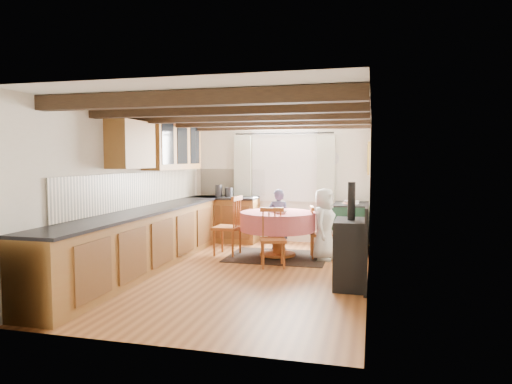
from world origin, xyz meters
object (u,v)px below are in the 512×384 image
(chair_right, at_px, (321,232))
(cup, at_px, (281,210))
(chair_left, at_px, (227,225))
(aga_range, at_px, (351,226))
(cast_iron_stove, at_px, (351,235))
(chair_near, at_px, (273,238))
(child_far, at_px, (278,219))
(child_right, at_px, (324,224))
(dining_table, at_px, (278,234))

(chair_right, relative_size, cup, 9.15)
(chair_left, bearing_deg, aga_range, 118.85)
(chair_left, relative_size, cast_iron_stove, 0.75)
(chair_near, relative_size, child_far, 0.81)
(child_right, xyz_separation_m, cup, (-0.73, -0.06, 0.22))
(chair_left, bearing_deg, chair_right, 99.54)
(chair_near, distance_m, cast_iron_stove, 1.52)
(chair_left, height_order, child_right, child_right)
(dining_table, distance_m, child_right, 0.82)
(chair_left, bearing_deg, dining_table, 97.97)
(chair_right, bearing_deg, cup, 93.90)
(chair_left, xyz_separation_m, chair_right, (1.62, 0.15, -0.08))
(cast_iron_stove, bearing_deg, chair_right, 108.79)
(child_far, bearing_deg, cup, 99.49)
(cast_iron_stove, relative_size, cup, 14.28)
(dining_table, bearing_deg, chair_right, 7.13)
(chair_left, relative_size, cup, 10.77)
(aga_range, distance_m, cast_iron_stove, 2.51)
(cup, bearing_deg, chair_left, 177.38)
(dining_table, height_order, chair_left, chair_left)
(chair_near, bearing_deg, chair_right, 34.30)
(chair_left, distance_m, cast_iron_stove, 2.69)
(cup, bearing_deg, cast_iron_stove, -50.49)
(dining_table, relative_size, cast_iron_stove, 0.93)
(child_far, distance_m, cup, 0.81)
(chair_right, xyz_separation_m, cup, (-0.66, -0.19, 0.38))
(chair_right, height_order, child_far, child_far)
(chair_right, distance_m, child_right, 0.22)
(cast_iron_stove, bearing_deg, dining_table, 129.20)
(chair_near, relative_size, aga_range, 0.95)
(chair_left, relative_size, aga_range, 1.08)
(chair_left, distance_m, cup, 1.01)
(chair_left, height_order, aga_range, chair_left)
(dining_table, xyz_separation_m, child_right, (0.80, -0.04, 0.21))
(chair_near, distance_m, cup, 0.74)
(cast_iron_stove, xyz_separation_m, cup, (-1.24, 1.50, 0.13))
(chair_near, xyz_separation_m, chair_left, (-0.97, 0.69, 0.06))
(chair_near, xyz_separation_m, child_far, (-0.19, 1.39, 0.11))
(dining_table, xyz_separation_m, chair_left, (-0.89, -0.06, 0.13))
(child_far, xyz_separation_m, child_right, (0.91, -0.69, 0.03))
(cast_iron_stove, bearing_deg, aga_range, 92.52)
(aga_range, xyz_separation_m, cast_iron_stove, (0.11, -2.50, 0.25))
(child_far, bearing_deg, chair_right, 142.24)
(chair_near, height_order, cast_iron_stove, cast_iron_stove)
(chair_near, height_order, child_far, child_far)
(dining_table, distance_m, chair_right, 0.74)
(aga_range, relative_size, child_far, 0.85)
(cup, bearing_deg, chair_right, 16.21)
(chair_right, bearing_deg, chair_left, 82.91)
(cast_iron_stove, xyz_separation_m, child_right, (-0.51, 1.56, -0.09))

